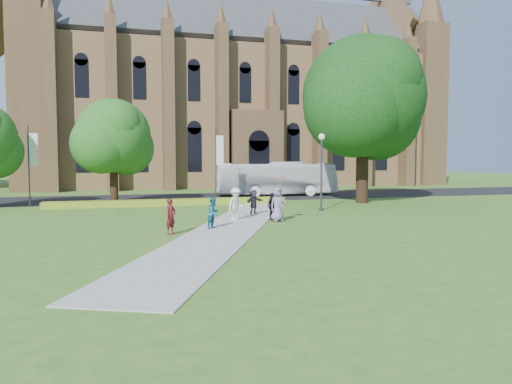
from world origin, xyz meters
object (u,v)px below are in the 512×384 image
object	(u,v)px
pedestrian_0	(171,216)
large_tree	(363,97)
tour_coach	(276,179)
streetlamp	(321,162)

from	to	relation	value
pedestrian_0	large_tree	bearing A→B (deg)	-8.23
tour_coach	pedestrian_0	distance (m)	24.54
large_tree	tour_coach	xyz separation A→B (m)	(-4.23, 8.94, -6.75)
streetlamp	pedestrian_0	xyz separation A→B (m)	(-11.06, -7.77, -2.42)
large_tree	pedestrian_0	world-z (taller)	large_tree
streetlamp	tour_coach	world-z (taller)	streetlamp
large_tree	tour_coach	size ratio (longest dim) A/B	1.15
streetlamp	large_tree	world-z (taller)	large_tree
large_tree	pedestrian_0	xyz separation A→B (m)	(-16.56, -12.27, -7.49)
large_tree	tour_coach	world-z (taller)	large_tree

